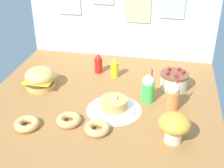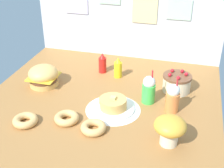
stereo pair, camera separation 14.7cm
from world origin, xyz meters
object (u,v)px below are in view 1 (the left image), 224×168
cream_soda_cup (148,88)px  donut_pink_glaze (27,124)px  mustard_bottle (115,68)px  donut_chocolate (69,120)px  orange_float_cup (173,96)px  pancake_stack (114,105)px  layer_cake (174,81)px  ketchup_bottle (98,64)px  burger (40,78)px  mushroom_stool (174,126)px  donut_vanilla (97,128)px

cream_soda_cup → donut_pink_glaze: 98.43cm
mustard_bottle → donut_chocolate: bearing=-103.6°
orange_float_cup → donut_chocolate: orange_float_cup is taller
pancake_stack → layer_cake: layer_cake is taller
ketchup_bottle → orange_float_cup: size_ratio=0.67×
burger → layer_cake: bearing=10.2°
pancake_stack → donut_pink_glaze: 67.09cm
burger → orange_float_cup: (114.96, -11.76, 2.63)cm
burger → mustard_bottle: bearing=28.4°
donut_pink_glaze → orange_float_cup: bearing=24.0°
mushroom_stool → orange_float_cup: bearing=92.9°
pancake_stack → mustard_bottle: (-10.13, 55.35, 4.55)cm
pancake_stack → ketchup_bottle: 67.00cm
donut_pink_glaze → cream_soda_cup: bearing=33.1°
ketchup_bottle → donut_chocolate: size_ratio=1.08×
pancake_stack → orange_float_cup: orange_float_cup is taller
ketchup_bottle → mushroom_stool: mushroom_stool is taller
ketchup_bottle → donut_vanilla: size_ratio=1.08×
pancake_stack → donut_pink_glaze: size_ratio=1.83×
burger → donut_vanilla: bearing=-39.1°
layer_cake → orange_float_cup: 32.93cm
burger → cream_soda_cup: bearing=-2.2°
donut_pink_glaze → mushroom_stool: bearing=2.9°
ketchup_bottle → donut_chocolate: ketchup_bottle is taller
burger → donut_chocolate: 62.35cm
mushroom_stool → cream_soda_cup: bearing=114.4°
donut_vanilla → donut_chocolate: bearing=166.1°
orange_float_cup → ketchup_bottle: bearing=145.0°
pancake_stack → donut_vanilla: pancake_stack is taller
ketchup_bottle → donut_chocolate: (-2.22, -84.82, -6.21)cm
pancake_stack → cream_soda_cup: 31.91cm
cream_soda_cup → donut_chocolate: size_ratio=1.61×
cream_soda_cup → mushroom_stool: bearing=-65.6°
pancake_stack → ketchup_bottle: ketchup_bottle is taller
donut_chocolate → mushroom_stool: bearing=-4.1°
layer_cake → donut_pink_glaze: (-102.72, -78.14, -4.70)cm
mustard_bottle → donut_vanilla: size_ratio=1.08×
cream_soda_cup → mushroom_stool: (21.86, -48.21, 1.23)cm
mustard_bottle → mushroom_stool: (56.63, -84.54, 3.68)cm
pancake_stack → donut_pink_glaze: (-57.50, -34.52, -1.66)cm
mushroom_stool → ketchup_bottle: bearing=129.2°
layer_cake → mustard_bottle: 56.60cm
ketchup_bottle → cream_soda_cup: bearing=-39.1°
cream_soda_cup → donut_vanilla: bearing=-122.8°
burger → mustard_bottle: size_ratio=1.33×
mustard_bottle → orange_float_cup: 70.40cm
donut_chocolate → donut_vanilla: 23.50cm
ketchup_bottle → cream_soda_cup: 66.75cm
pancake_stack → burger: bearing=162.2°
donut_chocolate → donut_vanilla: bearing=-13.9°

